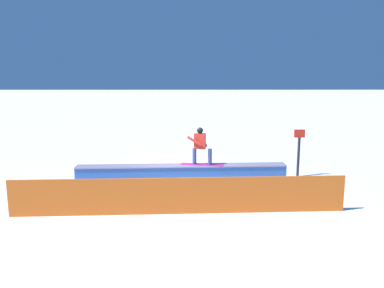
% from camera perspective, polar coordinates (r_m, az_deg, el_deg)
% --- Properties ---
extents(ground_plane, '(120.00, 120.00, 0.00)m').
position_cam_1_polar(ground_plane, '(14.50, -1.47, -5.49)').
color(ground_plane, white).
extents(grind_box, '(7.51, 0.88, 0.65)m').
position_cam_1_polar(grind_box, '(14.42, -1.48, -4.37)').
color(grind_box, '#2F61B8').
rests_on(grind_box, ground_plane).
extents(snowboarder, '(1.54, 0.53, 1.35)m').
position_cam_1_polar(snowboarder, '(14.22, 1.21, -0.13)').
color(snowboarder, '#BB218D').
rests_on(snowboarder, grind_box).
extents(safety_fence, '(9.45, 0.50, 1.05)m').
position_cam_1_polar(safety_fence, '(11.36, -1.82, -7.38)').
color(safety_fence, orange).
rests_on(safety_fence, ground_plane).
extents(trail_marker, '(0.40, 0.10, 1.80)m').
position_cam_1_polar(trail_marker, '(15.57, 14.93, -1.03)').
color(trail_marker, '#262628').
rests_on(trail_marker, ground_plane).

